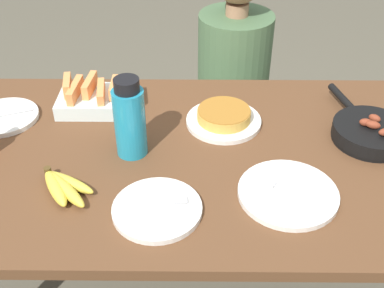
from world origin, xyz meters
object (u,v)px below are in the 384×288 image
object	(u,v)px
melon_tray	(97,98)
water_bottle	(130,119)
banana_bunch	(62,186)
empty_plate_near_front	(4,117)
skillet	(370,132)
person_figure	(232,101)
empty_plate_far_right	(157,209)
empty_plate_far_left	(288,193)
frittata_plate_center	(224,118)

from	to	relation	value
melon_tray	water_bottle	xyz separation A→B (m)	(0.14, -0.24, 0.08)
banana_bunch	empty_plate_near_front	bearing A→B (deg)	128.00
skillet	person_figure	distance (m)	0.78
banana_bunch	empty_plate_far_right	world-z (taller)	banana_bunch
banana_bunch	empty_plate_far_left	xyz separation A→B (m)	(0.61, -0.01, -0.01)
empty_plate_near_front	banana_bunch	bearing A→B (deg)	-52.00
skillet	melon_tray	bearing A→B (deg)	64.79
empty_plate_far_right	water_bottle	size ratio (longest dim) A/B	0.94
person_figure	frittata_plate_center	bearing A→B (deg)	-97.41
empty_plate_near_front	frittata_plate_center	bearing A→B (deg)	-1.36
frittata_plate_center	skillet	bearing A→B (deg)	-10.48
skillet	person_figure	bearing A→B (deg)	17.49
frittata_plate_center	water_bottle	bearing A→B (deg)	-151.52
frittata_plate_center	empty_plate_far_right	xyz separation A→B (m)	(-0.19, -0.41, -0.01)
frittata_plate_center	empty_plate_near_front	size ratio (longest dim) A/B	1.10
water_bottle	empty_plate_far_left	bearing A→B (deg)	-23.70
empty_plate_far_left	empty_plate_near_front	bearing A→B (deg)	157.68
banana_bunch	melon_tray	distance (m)	0.43
skillet	empty_plate_far_left	bearing A→B (deg)	118.13
empty_plate_near_front	empty_plate_far_right	world-z (taller)	same
empty_plate_far_right	empty_plate_far_left	bearing A→B (deg)	10.32
frittata_plate_center	empty_plate_far_left	size ratio (longest dim) A/B	0.90
skillet	empty_plate_near_front	xyz separation A→B (m)	(-1.17, 0.10, -0.02)
empty_plate_far_left	empty_plate_far_right	distance (m)	0.35
empty_plate_far_right	skillet	bearing A→B (deg)	26.98
empty_plate_far_left	water_bottle	size ratio (longest dim) A/B	1.09
water_bottle	person_figure	distance (m)	0.85
frittata_plate_center	melon_tray	bearing A→B (deg)	167.65
melon_tray	empty_plate_far_right	world-z (taller)	melon_tray
empty_plate_far_right	water_bottle	world-z (taller)	water_bottle
skillet	water_bottle	xyz separation A→B (m)	(-0.73, -0.07, 0.09)
banana_bunch	person_figure	distance (m)	1.05
banana_bunch	melon_tray	size ratio (longest dim) A/B	0.64
banana_bunch	empty_plate_far_left	distance (m)	0.61
water_bottle	person_figure	world-z (taller)	person_figure
water_bottle	melon_tray	bearing A→B (deg)	120.51
banana_bunch	empty_plate_far_right	xyz separation A→B (m)	(0.26, -0.08, -0.01)
banana_bunch	melon_tray	bearing A→B (deg)	86.63
empty_plate_far_left	water_bottle	bearing A→B (deg)	156.30
frittata_plate_center	water_bottle	xyz separation A→B (m)	(-0.28, -0.15, 0.10)
melon_tray	person_figure	distance (m)	0.72
empty_plate_near_front	water_bottle	world-z (taller)	water_bottle
empty_plate_near_front	person_figure	xyz separation A→B (m)	(0.79, 0.52, -0.25)
banana_bunch	empty_plate_near_front	world-z (taller)	banana_bunch
melon_tray	empty_plate_near_front	bearing A→B (deg)	-165.71
empty_plate_near_front	melon_tray	bearing A→B (deg)	14.29
frittata_plate_center	water_bottle	distance (m)	0.33
banana_bunch	water_bottle	distance (m)	0.27
empty_plate_near_front	empty_plate_far_left	world-z (taller)	same
melon_tray	empty_plate_far_right	distance (m)	0.55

